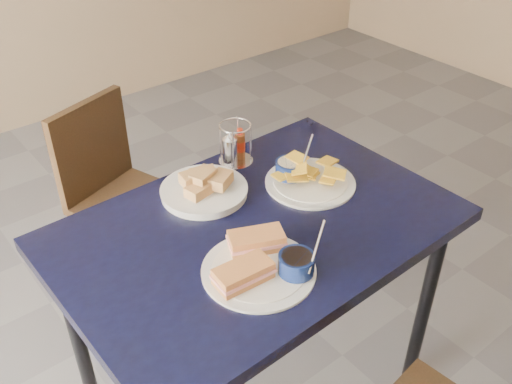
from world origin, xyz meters
TOP-DOWN VIEW (x-y plane):
  - dining_table at (0.03, 0.08)m, footprint 1.10×0.74m
  - chair_far at (0.01, 0.95)m, footprint 0.46×0.45m
  - sandwich_plate at (-0.08, -0.07)m, footprint 0.31×0.29m
  - plantain_plate at (0.27, 0.15)m, footprint 0.27×0.27m
  - bread_basket at (-0.01, 0.28)m, footprint 0.25×0.25m
  - condiment_caddy at (0.17, 0.37)m, footprint 0.11×0.11m

SIDE VIEW (x-z plane):
  - chair_far at x=0.01m, z-range 0.06..0.83m
  - dining_table at x=0.03m, z-range 0.30..1.05m
  - plantain_plate at x=0.27m, z-range 0.71..0.83m
  - bread_basket at x=-0.01m, z-range 0.73..0.81m
  - sandwich_plate at x=-0.08m, z-range 0.71..0.83m
  - condiment_caddy at x=0.17m, z-range 0.74..0.87m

